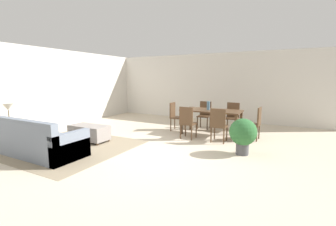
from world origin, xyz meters
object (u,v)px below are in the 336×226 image
object	(u,v)px
ottoman_table	(89,132)
potted_plant	(243,133)
dining_table	(211,113)
dining_chair_far_left	(205,113)
dining_chair_head_west	(175,115)
couch	(39,142)
table_lamp	(8,108)
dining_chair_near_left	(187,121)
dining_chair_near_right	(219,123)
dining_chair_far_right	(232,115)
dining_chair_head_east	(255,122)
side_table	(10,129)
vase_centerpiece	(208,106)

from	to	relation	value
ottoman_table	potted_plant	bearing A→B (deg)	11.78
dining_table	dining_chair_far_left	xyz separation A→B (m)	(-0.47, 0.77, -0.15)
dining_chair_head_west	couch	bearing A→B (deg)	-113.20
table_lamp	dining_chair_near_left	world-z (taller)	table_lamp
dining_chair_near_left	dining_chair_near_right	size ratio (longest dim) A/B	1.00
dining_chair_far_right	potted_plant	bearing A→B (deg)	-71.89
dining_table	dining_chair_far_right	world-z (taller)	dining_chair_far_right
ottoman_table	dining_chair_near_left	distance (m)	2.72
dining_chair_head_east	potted_plant	xyz separation A→B (m)	(-0.07, -1.44, -0.04)
dining_table	dining_chair_far_right	size ratio (longest dim) A/B	1.90
side_table	potted_plant	bearing A→B (deg)	21.13
ottoman_table	potted_plant	distance (m)	3.99
potted_plant	dining_chair_near_right	bearing A→B (deg)	137.07
dining_chair_far_left	dining_chair_head_east	world-z (taller)	same
dining_chair_near_left	vase_centerpiece	xyz separation A→B (m)	(0.35, 0.78, 0.37)
dining_table	dining_chair_far_left	size ratio (longest dim) A/B	1.90
side_table	vase_centerpiece	xyz separation A→B (m)	(4.04, 3.49, 0.44)
dining_chair_near_left	dining_chair_near_right	xyz separation A→B (m)	(0.88, 0.04, 0.00)
table_lamp	dining_chair_head_east	bearing A→B (deg)	32.96
dining_chair_far_left	potted_plant	bearing A→B (deg)	-53.47
dining_chair_head_west	table_lamp	bearing A→B (deg)	-129.29
dining_chair_head_east	dining_chair_head_west	xyz separation A→B (m)	(-2.49, 0.05, 0.00)
couch	dining_chair_near_right	world-z (taller)	dining_chair_near_right
ottoman_table	dining_table	size ratio (longest dim) A/B	0.63
dining_chair_far_left	dining_chair_head_west	bearing A→B (deg)	-134.89
dining_chair_head_east	potted_plant	bearing A→B (deg)	-92.93
table_lamp	dining_chair_head_east	distance (m)	6.45
vase_centerpiece	potted_plant	size ratio (longest dim) A/B	0.32
dining_chair_far_right	vase_centerpiece	distance (m)	1.06
side_table	table_lamp	world-z (taller)	table_lamp
side_table	dining_table	size ratio (longest dim) A/B	0.32
vase_centerpiece	potted_plant	xyz separation A→B (m)	(1.28, -1.44, -0.40)
couch	dining_chair_head_east	size ratio (longest dim) A/B	2.25
vase_centerpiece	couch	bearing A→B (deg)	-126.88
vase_centerpiece	ottoman_table	bearing A→B (deg)	-139.33
table_lamp	dining_chair_far_right	world-z (taller)	table_lamp
couch	table_lamp	bearing A→B (deg)	175.03
dining_chair_head_east	table_lamp	bearing A→B (deg)	-147.04
table_lamp	potted_plant	xyz separation A→B (m)	(5.32, 2.06, -0.49)
dining_chair_far_right	potted_plant	world-z (taller)	dining_chair_far_right
dining_chair_near_right	vase_centerpiece	bearing A→B (deg)	125.69
dining_chair_near_right	dining_chair_head_east	xyz separation A→B (m)	(0.82, 0.74, 0.00)
couch	dining_chair_near_right	distance (m)	4.33
couch	dining_chair_head_west	distance (m)	3.99
couch	dining_table	distance (m)	4.61
table_lamp	dining_chair_near_right	xyz separation A→B (m)	(4.57, 2.75, -0.45)
ottoman_table	dining_chair_far_right	world-z (taller)	dining_chair_far_right
dining_chair_head_west	vase_centerpiece	xyz separation A→B (m)	(1.14, -0.05, 0.37)
dining_chair_head_west	potted_plant	bearing A→B (deg)	-31.64
dining_table	table_lamp	bearing A→B (deg)	-139.41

